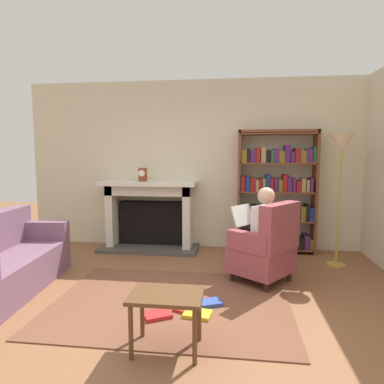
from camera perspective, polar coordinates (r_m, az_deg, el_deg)
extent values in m
plane|color=brown|center=(3.43, -4.48, -20.04)|extent=(14.00, 14.00, 0.00)
cube|color=beige|center=(5.59, 0.74, 4.59)|extent=(5.60, 0.10, 2.70)
cube|color=brown|center=(3.69, -3.49, -17.92)|extent=(2.40, 1.80, 0.01)
cube|color=#4C4742|center=(5.56, -7.20, -9.31)|extent=(1.55, 0.64, 0.05)
cube|color=black|center=(5.68, -6.70, -5.08)|extent=(1.03, 0.20, 0.70)
cube|color=silver|center=(5.73, -13.02, -3.90)|extent=(0.12, 0.44, 1.04)
cube|color=silver|center=(5.43, -0.67, -4.30)|extent=(0.12, 0.44, 1.04)
cube|color=silver|center=(5.48, -7.07, 0.39)|extent=(1.35, 0.44, 0.16)
cube|color=silver|center=(5.41, -7.25, 1.48)|extent=(1.51, 0.56, 0.06)
cylinder|color=brown|center=(5.41, -8.25, 2.90)|extent=(0.14, 0.14, 0.21)
cylinder|color=white|center=(5.34, -8.44, 3.13)|extent=(0.10, 0.01, 0.10)
cube|color=brown|center=(5.37, 7.85, 0.12)|extent=(0.04, 0.32, 1.89)
cube|color=brown|center=(5.51, 19.89, -0.06)|extent=(0.04, 0.32, 1.89)
cube|color=brown|center=(5.39, 14.21, 9.83)|extent=(1.19, 0.32, 0.04)
cube|color=brown|center=(5.57, 13.70, -9.03)|extent=(1.15, 0.32, 0.02)
cube|color=#4C1E59|center=(5.49, 8.35, -7.65)|extent=(0.06, 0.26, 0.25)
cube|color=#997F4C|center=(5.50, 9.01, -7.63)|extent=(0.06, 0.26, 0.26)
cube|color=black|center=(5.50, 9.85, -7.75)|extent=(0.09, 0.26, 0.24)
cube|color=black|center=(5.51, 10.73, -7.82)|extent=(0.07, 0.26, 0.22)
cube|color=maroon|center=(5.52, 11.60, -8.05)|extent=(0.09, 0.26, 0.18)
cube|color=maroon|center=(5.52, 12.40, -7.99)|extent=(0.05, 0.26, 0.19)
cube|color=#1E592D|center=(5.53, 13.14, -7.85)|extent=(0.08, 0.26, 0.22)
cube|color=#4C1E59|center=(5.53, 13.81, -7.72)|extent=(0.04, 0.26, 0.24)
cube|color=#1E592D|center=(5.54, 14.45, -7.80)|extent=(0.07, 0.26, 0.23)
cube|color=#997F4C|center=(5.55, 15.06, -7.85)|extent=(0.04, 0.26, 0.22)
cube|color=navy|center=(5.56, 15.60, -7.87)|extent=(0.05, 0.26, 0.21)
cube|color=navy|center=(5.57, 16.17, -7.92)|extent=(0.05, 0.26, 0.20)
cube|color=navy|center=(5.58, 16.86, -7.87)|extent=(0.07, 0.26, 0.21)
cube|color=black|center=(5.60, 17.68, -8.04)|extent=(0.08, 0.26, 0.18)
cube|color=#4C1E59|center=(5.61, 18.53, -7.84)|extent=(0.08, 0.26, 0.21)
cube|color=brown|center=(5.63, 19.28, -8.11)|extent=(0.06, 0.26, 0.16)
cube|color=brown|center=(5.47, 13.82, -4.57)|extent=(1.15, 0.32, 0.02)
cube|color=#4C1E59|center=(5.41, 8.36, -3.35)|extent=(0.05, 0.26, 0.21)
cube|color=#997F4C|center=(5.41, 8.95, -3.55)|extent=(0.06, 0.26, 0.17)
cube|color=#1E592D|center=(5.41, 9.60, -3.43)|extent=(0.05, 0.26, 0.19)
cube|color=black|center=(5.41, 10.31, -3.29)|extent=(0.07, 0.26, 0.22)
cube|color=navy|center=(5.42, 11.21, -3.36)|extent=(0.09, 0.26, 0.21)
cube|color=brown|center=(5.42, 12.09, -3.19)|extent=(0.06, 0.26, 0.24)
cube|color=brown|center=(5.43, 12.86, -3.19)|extent=(0.07, 0.26, 0.25)
cube|color=navy|center=(5.44, 13.55, -3.55)|extent=(0.06, 0.26, 0.18)
cube|color=black|center=(5.45, 14.17, -3.53)|extent=(0.04, 0.26, 0.18)
cube|color=navy|center=(5.46, 14.91, -3.66)|extent=(0.09, 0.26, 0.16)
cube|color=#4C1E59|center=(5.47, 15.64, -3.43)|extent=(0.04, 0.26, 0.20)
cube|color=brown|center=(5.47, 16.25, -3.28)|extent=(0.06, 0.26, 0.23)
cube|color=#4C1E59|center=(5.49, 17.09, -3.20)|extent=(0.08, 0.26, 0.25)
cube|color=brown|center=(5.50, 17.93, -3.37)|extent=(0.07, 0.26, 0.22)
cube|color=black|center=(5.51, 18.64, -3.22)|extent=(0.06, 0.26, 0.25)
cube|color=navy|center=(5.53, 19.25, -3.43)|extent=(0.06, 0.26, 0.20)
cube|color=brown|center=(5.41, 13.95, 0.03)|extent=(1.15, 0.32, 0.02)
cube|color=maroon|center=(5.35, 8.52, 1.46)|extent=(0.06, 0.26, 0.23)
cube|color=navy|center=(5.35, 9.29, 1.42)|extent=(0.07, 0.26, 0.23)
cube|color=maroon|center=(5.36, 10.14, 1.29)|extent=(0.08, 0.26, 0.21)
cube|color=#997F4C|center=(5.36, 10.84, 1.12)|extent=(0.04, 0.26, 0.17)
cube|color=maroon|center=(5.37, 11.36, 1.23)|extent=(0.05, 0.26, 0.20)
cube|color=#997F4C|center=(5.37, 11.89, 1.24)|extent=(0.04, 0.26, 0.20)
cube|color=navy|center=(5.37, 12.53, 1.52)|extent=(0.06, 0.26, 0.26)
cube|color=maroon|center=(5.38, 13.14, 1.26)|extent=(0.05, 0.26, 0.21)
cube|color=#4C1E59|center=(5.39, 13.78, 1.22)|extent=(0.05, 0.26, 0.20)
cube|color=brown|center=(5.40, 14.48, 1.11)|extent=(0.06, 0.26, 0.18)
cube|color=maroon|center=(5.40, 15.20, 1.49)|extent=(0.06, 0.26, 0.26)
cube|color=#4C1E59|center=(5.41, 15.91, 1.28)|extent=(0.06, 0.26, 0.22)
cube|color=#4C1E59|center=(5.42, 16.56, 1.19)|extent=(0.05, 0.26, 0.21)
cube|color=maroon|center=(5.44, 17.27, 0.96)|extent=(0.07, 0.26, 0.16)
cube|color=#997F4C|center=(5.45, 18.00, 1.15)|extent=(0.06, 0.26, 0.20)
cube|color=#997F4C|center=(5.46, 18.63, 1.01)|extent=(0.04, 0.26, 0.18)
cube|color=#4C1E59|center=(5.47, 19.19, 1.17)|extent=(0.05, 0.26, 0.21)
cube|color=brown|center=(5.38, 14.07, 4.71)|extent=(1.15, 0.32, 0.02)
cube|color=brown|center=(5.33, 8.72, 6.00)|extent=(0.08, 0.26, 0.20)
cube|color=black|center=(5.34, 9.46, 6.06)|extent=(0.04, 0.26, 0.21)
cube|color=#4C1E59|center=(5.34, 10.16, 5.93)|extent=(0.08, 0.26, 0.19)
cube|color=maroon|center=(5.34, 10.97, 6.11)|extent=(0.06, 0.26, 0.23)
cube|color=#997F4C|center=(5.35, 11.80, 6.13)|extent=(0.07, 0.26, 0.23)
cube|color=black|center=(5.35, 12.58, 5.87)|extent=(0.06, 0.26, 0.19)
cube|color=#1E592D|center=(5.36, 13.22, 5.86)|extent=(0.04, 0.26, 0.19)
cube|color=#4C1E59|center=(5.37, 13.83, 5.96)|extent=(0.07, 0.26, 0.21)
cube|color=brown|center=(5.38, 14.69, 5.74)|extent=(0.09, 0.26, 0.17)
cube|color=#4C1E59|center=(5.39, 15.60, 6.18)|extent=(0.07, 0.26, 0.26)
cube|color=#4C1E59|center=(5.40, 16.34, 5.66)|extent=(0.05, 0.26, 0.17)
cube|color=maroon|center=(5.41, 17.11, 5.89)|extent=(0.07, 0.26, 0.21)
cube|color=brown|center=(5.42, 17.98, 5.72)|extent=(0.08, 0.26, 0.19)
cube|color=#4C1E59|center=(5.44, 18.90, 5.79)|extent=(0.09, 0.26, 0.21)
cube|color=#1E592D|center=(5.46, 19.74, 5.90)|extent=(0.06, 0.26, 0.23)
cube|color=brown|center=(5.39, 14.20, 9.41)|extent=(1.15, 0.32, 0.02)
cylinder|color=#331E14|center=(4.63, 10.64, -12.17)|extent=(0.05, 0.05, 0.12)
cylinder|color=#331E14|center=(4.23, 6.68, -13.88)|extent=(0.05, 0.05, 0.12)
cylinder|color=#331E14|center=(4.40, 15.99, -13.31)|extent=(0.05, 0.05, 0.12)
cylinder|color=#331E14|center=(3.98, 12.35, -15.34)|extent=(0.05, 0.05, 0.12)
cube|color=#92424A|center=(4.24, 11.49, -10.96)|extent=(0.86, 0.87, 0.30)
cube|color=#92424A|center=(4.01, 14.52, -5.75)|extent=(0.51, 0.61, 0.55)
cube|color=#92424A|center=(4.39, 13.50, -6.88)|extent=(0.50, 0.42, 0.22)
cube|color=#92424A|center=(3.95, 9.42, -8.28)|extent=(0.50, 0.42, 0.22)
cube|color=silver|center=(4.11, 12.20, -5.75)|extent=(0.35, 0.38, 0.50)
sphere|color=#D8AD8C|center=(4.05, 12.33, -0.63)|extent=(0.20, 0.20, 0.20)
cube|color=#191E3F|center=(4.33, 10.45, -7.83)|extent=(0.39, 0.34, 0.12)
cube|color=#191E3F|center=(4.20, 9.22, -8.24)|extent=(0.39, 0.34, 0.12)
cylinder|color=#191E3F|center=(4.50, 8.34, -10.67)|extent=(0.10, 0.10, 0.42)
cylinder|color=#191E3F|center=(4.38, 7.08, -11.14)|extent=(0.10, 0.10, 0.42)
cube|color=white|center=(4.27, 8.48, -3.85)|extent=(0.30, 0.35, 0.25)
cube|color=#79546B|center=(4.37, -28.32, -12.01)|extent=(0.84, 1.75, 0.40)
cube|color=#79546B|center=(4.95, -23.95, -5.89)|extent=(0.71, 0.22, 0.24)
cube|color=brown|center=(2.73, -4.31, -16.90)|extent=(0.56, 0.39, 0.03)
cylinder|color=brown|center=(2.75, -10.22, -22.11)|extent=(0.04, 0.04, 0.43)
cylinder|color=brown|center=(2.66, 0.47, -23.06)|extent=(0.04, 0.04, 0.43)
cylinder|color=brown|center=(3.01, -8.35, -19.42)|extent=(0.04, 0.04, 0.43)
cylinder|color=brown|center=(2.93, 1.23, -20.12)|extent=(0.04, 0.04, 0.43)
cube|color=gold|center=(3.40, 0.95, -19.75)|extent=(0.28, 0.23, 0.03)
cube|color=red|center=(3.39, -5.83, -19.80)|extent=(0.31, 0.28, 0.04)
cube|color=#334CA5|center=(3.61, 3.08, -18.05)|extent=(0.27, 0.24, 0.04)
cube|color=red|center=(3.49, -0.83, -19.05)|extent=(0.28, 0.25, 0.03)
cylinder|color=#B7933F|center=(5.15, 22.97, -11.17)|extent=(0.24, 0.24, 0.03)
cylinder|color=#B7933F|center=(4.98, 23.36, -2.49)|extent=(0.03, 0.03, 1.54)
cone|color=beige|center=(4.93, 23.81, 7.57)|extent=(0.32, 0.32, 0.22)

